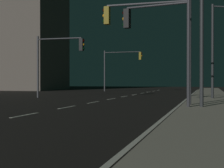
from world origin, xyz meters
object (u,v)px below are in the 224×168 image
object	(u,v)px
street_lamp_mid_block	(195,10)
street_lamp_corner	(217,41)
traffic_light_far_left	(59,54)
traffic_light_far_right	(158,32)
traffic_light_far_center	(150,29)
traffic_light_overhead_east	(121,62)

from	to	relation	value
street_lamp_mid_block	street_lamp_corner	bearing A→B (deg)	81.91
traffic_light_far_left	street_lamp_corner	xyz separation A→B (m)	(11.86, 0.33, 0.63)
traffic_light_far_left	street_lamp_corner	distance (m)	11.88
traffic_light_far_right	traffic_light_far_center	world-z (taller)	traffic_light_far_center
traffic_light_far_center	traffic_light_far_right	bearing A→B (deg)	-64.15
traffic_light_far_right	street_lamp_mid_block	world-z (taller)	street_lamp_mid_block
traffic_light_far_right	traffic_light_far_left	distance (m)	11.87
street_lamp_corner	street_lamp_mid_block	distance (m)	8.42
traffic_light_far_right	street_lamp_mid_block	bearing A→B (deg)	-6.89
traffic_light_far_left	street_lamp_mid_block	size ratio (longest dim) A/B	0.66
traffic_light_far_right	traffic_light_far_center	size ratio (longest dim) A/B	0.93
traffic_light_far_right	traffic_light_overhead_east	xyz separation A→B (m)	(-8.27, 24.50, 0.02)
traffic_light_far_right	traffic_light_far_left	world-z (taller)	traffic_light_far_right
street_lamp_mid_block	traffic_light_far_right	bearing A→B (deg)	173.11
street_lamp_corner	traffic_light_far_center	bearing A→B (deg)	-116.74
traffic_light_far_right	street_lamp_mid_block	xyz separation A→B (m)	(1.72, -0.21, 0.92)
traffic_light_far_center	traffic_light_far_left	distance (m)	10.67
traffic_light_far_right	traffic_light_far_center	distance (m)	1.38
traffic_light_far_right	traffic_light_overhead_east	distance (m)	25.86
traffic_light_far_right	street_lamp_corner	size ratio (longest dim) A/B	0.78
traffic_light_far_center	street_lamp_corner	bearing A→B (deg)	63.26
traffic_light_far_center	street_lamp_mid_block	xyz separation A→B (m)	(2.30, -1.41, 0.57)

